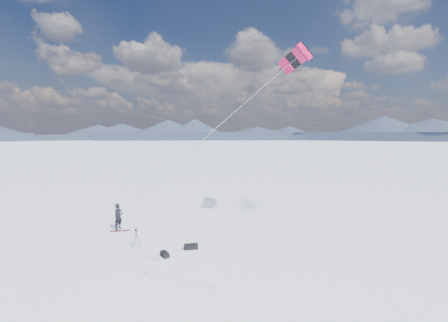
% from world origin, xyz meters
% --- Properties ---
extents(ground, '(1800.00, 1800.00, 0.00)m').
position_xyz_m(ground, '(0.00, 0.00, 0.00)').
color(ground, white).
extents(horizon_hills, '(704.00, 704.00, 9.74)m').
position_xyz_m(horizon_hills, '(-0.00, 0.00, 4.18)').
color(horizon_hills, black).
rests_on(horizon_hills, ground).
extents(snow_tracks, '(13.93, 10.25, 0.01)m').
position_xyz_m(snow_tracks, '(-1.44, -0.32, 0.00)').
color(snow_tracks, silver).
rests_on(snow_tracks, ground).
extents(snowkiter, '(0.64, 0.80, 1.91)m').
position_xyz_m(snowkiter, '(-2.53, 2.63, 0.00)').
color(snowkiter, black).
rests_on(snowkiter, ground).
extents(snowboard, '(1.31, 0.84, 0.04)m').
position_xyz_m(snowboard, '(-2.23, 2.31, 0.02)').
color(snowboard, maroon).
rests_on(snowboard, ground).
extents(tripod, '(0.53, 0.61, 1.15)m').
position_xyz_m(tripod, '(0.48, -0.57, 0.75)').
color(tripod, black).
rests_on(tripod, ground).
extents(gear_bag_a, '(0.91, 0.69, 0.37)m').
position_xyz_m(gear_bag_a, '(3.86, -0.14, 0.16)').
color(gear_bag_a, black).
rests_on(gear_bag_a, ground).
extents(gear_bag_b, '(0.72, 0.75, 0.32)m').
position_xyz_m(gear_bag_b, '(2.76, -1.59, 0.14)').
color(gear_bag_b, black).
rests_on(gear_bag_b, ground).
extents(power_kite, '(13.89, 6.08, 12.23)m').
position_xyz_m(power_kite, '(10.05, 6.01, 12.50)').
color(power_kite, '#C50E46').
rests_on(power_kite, ground).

